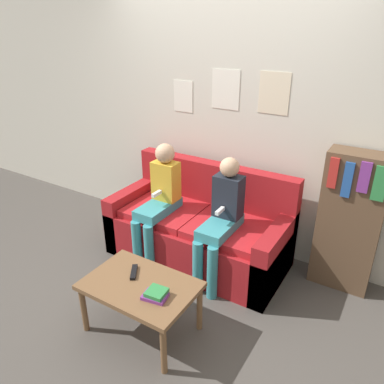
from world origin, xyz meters
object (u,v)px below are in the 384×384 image
couch (200,230)px  person_left (159,198)px  tv_remote (134,272)px  coffee_table (140,290)px  bookshelf (349,222)px  person_right (221,217)px

couch → person_left: size_ratio=1.49×
tv_remote → person_left: bearing=80.2°
person_left → tv_remote: size_ratio=6.90×
coffee_table → bookshelf: bearing=50.0°
coffee_table → bookshelf: size_ratio=0.66×
couch → bookshelf: (1.26, 0.31, 0.32)m
person_right → tv_remote: 0.87m
coffee_table → tv_remote: (-0.12, 0.07, 0.06)m
couch → person_right: bearing=-30.6°
couch → tv_remote: (0.01, -0.98, 0.14)m
coffee_table → bookshelf: bookshelf is taller
coffee_table → person_right: 0.92m
person_right → tv_remote: (-0.32, -0.79, -0.19)m
coffee_table → bookshelf: 1.80m
couch → bookshelf: size_ratio=1.38×
person_left → person_right: size_ratio=1.01×
person_left → couch: bearing=29.4°
person_left → person_right: (0.65, -0.00, -0.01)m
person_right → coffee_table: bearing=-103.2°
person_right → couch: bearing=149.4°
coffee_table → person_left: 1.01m
person_right → tv_remote: size_ratio=6.83×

